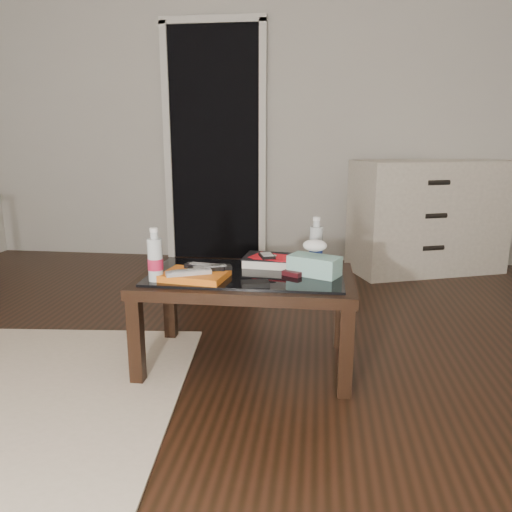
{
  "coord_description": "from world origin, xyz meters",
  "views": [
    {
      "loc": [
        0.51,
        -1.91,
        1.09
      ],
      "look_at": [
        0.23,
        0.31,
        0.55
      ],
      "focal_mm": 35.0,
      "sensor_mm": 36.0,
      "label": 1
    }
  ],
  "objects_px": {
    "dresser": "(428,217)",
    "water_bottle_left": "(155,254)",
    "coffee_table": "(247,286)",
    "textbook": "(270,261)",
    "tissue_box": "(314,265)",
    "water_bottle_right": "(316,241)"
  },
  "relations": [
    {
      "from": "dresser",
      "to": "water_bottle_left",
      "type": "relative_size",
      "value": 5.46
    },
    {
      "from": "coffee_table",
      "to": "water_bottle_left",
      "type": "xyz_separation_m",
      "value": [
        -0.38,
        -0.17,
        0.18
      ]
    },
    {
      "from": "dresser",
      "to": "textbook",
      "type": "height_order",
      "value": "dresser"
    },
    {
      "from": "water_bottle_left",
      "to": "tissue_box",
      "type": "height_order",
      "value": "water_bottle_left"
    },
    {
      "from": "textbook",
      "to": "dresser",
      "type": "bearing_deg",
      "value": 62.44
    },
    {
      "from": "coffee_table",
      "to": "water_bottle_right",
      "type": "xyz_separation_m",
      "value": [
        0.32,
        0.21,
        0.18
      ]
    },
    {
      "from": "coffee_table",
      "to": "textbook",
      "type": "relative_size",
      "value": 4.0
    },
    {
      "from": "tissue_box",
      "to": "dresser",
      "type": "bearing_deg",
      "value": 89.23
    },
    {
      "from": "dresser",
      "to": "tissue_box",
      "type": "xyz_separation_m",
      "value": [
        -0.89,
        -1.89,
        0.06
      ]
    },
    {
      "from": "water_bottle_right",
      "to": "tissue_box",
      "type": "height_order",
      "value": "water_bottle_right"
    },
    {
      "from": "water_bottle_right",
      "to": "tissue_box",
      "type": "distance_m",
      "value": 0.22
    },
    {
      "from": "water_bottle_right",
      "to": "tissue_box",
      "type": "bearing_deg",
      "value": -91.16
    },
    {
      "from": "textbook",
      "to": "water_bottle_left",
      "type": "bearing_deg",
      "value": -139.95
    },
    {
      "from": "water_bottle_right",
      "to": "dresser",
      "type": "bearing_deg",
      "value": 62.16
    },
    {
      "from": "dresser",
      "to": "textbook",
      "type": "xyz_separation_m",
      "value": [
        -1.12,
        -1.74,
        0.03
      ]
    },
    {
      "from": "water_bottle_left",
      "to": "tissue_box",
      "type": "distance_m",
      "value": 0.73
    },
    {
      "from": "dresser",
      "to": "water_bottle_left",
      "type": "xyz_separation_m",
      "value": [
        -1.59,
        -2.07,
        0.13
      ]
    },
    {
      "from": "water_bottle_left",
      "to": "textbook",
      "type": "bearing_deg",
      "value": 34.91
    },
    {
      "from": "coffee_table",
      "to": "textbook",
      "type": "xyz_separation_m",
      "value": [
        0.09,
        0.16,
        0.09
      ]
    },
    {
      "from": "coffee_table",
      "to": "textbook",
      "type": "bearing_deg",
      "value": 59.46
    },
    {
      "from": "coffee_table",
      "to": "dresser",
      "type": "xyz_separation_m",
      "value": [
        1.21,
        1.9,
        0.05
      ]
    },
    {
      "from": "textbook",
      "to": "water_bottle_right",
      "type": "bearing_deg",
      "value": 18.63
    }
  ]
}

